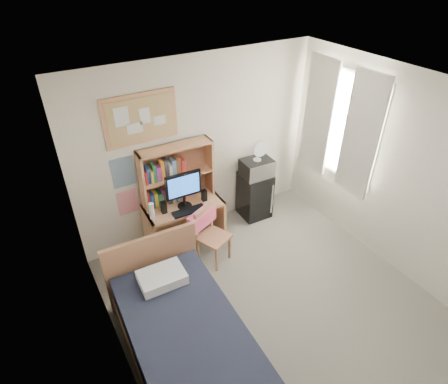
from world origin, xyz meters
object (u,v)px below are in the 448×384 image
desk_chair (214,237)px  desk_fan (258,151)px  microwave (257,168)px  speaker_right (204,195)px  monitor (184,190)px  speaker_left (164,207)px  mini_fridge (255,195)px  bed (191,351)px  desk (184,223)px  bulletin_board (141,118)px

desk_chair → desk_fan: 1.43m
microwave → speaker_right: bearing=-172.0°
monitor → speaker_left: 0.35m
mini_fridge → microwave: 0.51m
desk_chair → bed: (-0.99, -1.29, -0.11)m
desk_fan → speaker_right: bearing=-172.0°
monitor → speaker_left: bearing=-180.0°
desk_chair → desk: bearing=83.9°
speaker_left → desk: bearing=11.3°
monitor → microwave: bearing=5.6°
microwave → desk_fan: bearing=0.0°
microwave → desk_fan: desk_fan is taller
desk → desk_chair: (0.18, -0.56, 0.07)m
speaker_left → desk_fan: 1.60m
bulletin_board → mini_fridge: 2.24m
speaker_left → desk_chair: bearing=-44.8°
desk → desk_fan: size_ratio=3.62×
desk → mini_fridge: 1.25m
mini_fridge → monitor: size_ratio=1.40×
bulletin_board → desk: bulletin_board is taller
mini_fridge → bed: mini_fridge is taller
desk_chair → speaker_left: size_ratio=4.79×
desk_chair → mini_fridge: 1.23m
monitor → microwave: monitor is taller
desk_chair → microwave: microwave is taller
speaker_right → desk: bearing=168.7°
desk → bed: desk is taller
bulletin_board → speaker_right: size_ratio=5.63×
desk → monitor: size_ratio=2.02×
desk → bed: 2.02m
desk → speaker_right: speaker_right is taller
desk → bulletin_board: bearing=143.2°
bed → desk_chair: bearing=55.1°
speaker_right → desk_fan: (0.95, 0.09, 0.40)m
mini_fridge → speaker_right: (-0.95, -0.11, 0.39)m
mini_fridge → desk_fan: 0.79m
bed → monitor: 2.07m
mini_fridge → speaker_left: (-1.55, -0.09, 0.39)m
monitor → speaker_right: monitor is taller
bulletin_board → bed: size_ratio=0.44×
desk → desk_fan: bearing=2.9°
bulletin_board → bed: bearing=-102.2°
desk → microwave: bearing=2.9°
desk_chair → bed: bearing=-151.1°
monitor → speaker_right: bearing=0.0°
speaker_left → bulletin_board: bearing=100.8°
bed → desk_fan: (2.06, 1.87, 0.86)m
desk → speaker_left: speaker_left is taller
mini_fridge → bed: (-2.07, -1.89, -0.08)m
speaker_right → monitor: bearing=-180.0°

